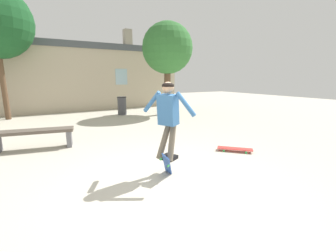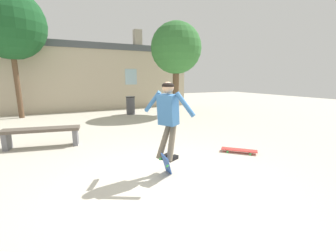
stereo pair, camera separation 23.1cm
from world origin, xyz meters
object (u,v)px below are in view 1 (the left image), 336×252
at_px(skateboard_flipping, 168,168).
at_px(skater, 168,114).
at_px(park_bench, 34,135).
at_px(skateboard_resting, 235,149).
at_px(tree_right, 167,49).
at_px(trash_bin, 122,105).

bearing_deg(skateboard_flipping, skater, -2.97).
bearing_deg(park_bench, skateboard_flipping, -44.02).
relative_size(park_bench, skateboard_resting, 2.55).
distance_m(park_bench, skater, 3.87).
relative_size(skateboard_flipping, skateboard_resting, 0.99).
xyz_separation_m(tree_right, park_bench, (-5.85, -3.32, -2.81)).
bearing_deg(skateboard_resting, skateboard_flipping, 55.34).
xyz_separation_m(park_bench, skater, (2.23, -3.07, 0.79)).
xyz_separation_m(tree_right, trash_bin, (-2.07, 0.96, -2.72)).
distance_m(trash_bin, skateboard_resting, 7.04).
distance_m(tree_right, trash_bin, 3.55).
bearing_deg(tree_right, trash_bin, 155.04).
bearing_deg(skateboard_resting, skater, 54.79).
bearing_deg(skater, park_bench, 99.61).
bearing_deg(skateboard_flipping, tree_right, 8.91).
bearing_deg(park_bench, trash_bin, 59.01).
distance_m(tree_right, skateboard_resting, 6.96).
height_order(skater, skateboard_flipping, skater).
height_order(skater, skateboard_resting, skater).
bearing_deg(skater, skateboard_resting, -17.27).
relative_size(tree_right, skater, 3.05).
distance_m(trash_bin, skater, 7.54).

